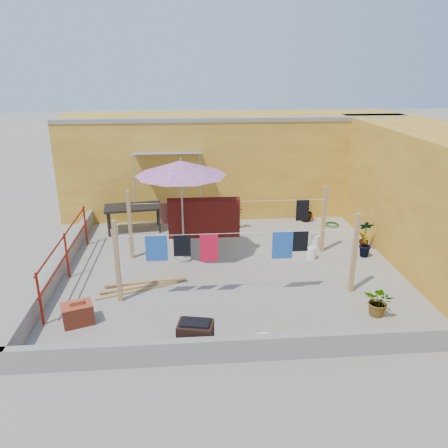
{
  "coord_description": "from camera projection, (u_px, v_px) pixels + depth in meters",
  "views": [
    {
      "loc": [
        -0.99,
        -9.69,
        4.69
      ],
      "look_at": [
        -0.16,
        0.3,
        1.04
      ],
      "focal_mm": 35.0,
      "sensor_mm": 36.0,
      "label": 1
    }
  ],
  "objects": [
    {
      "name": "ground",
      "position": [
        231.0,
        267.0,
        10.75
      ],
      "size": [
        80.0,
        80.0,
        0.0
      ],
      "primitive_type": "plane",
      "color": "#9E998E",
      "rests_on": "ground"
    },
    {
      "name": "wall_back",
      "position": [
        233.0,
        163.0,
        14.63
      ],
      "size": [
        11.0,
        3.27,
        3.21
      ],
      "color": "gold",
      "rests_on": "ground"
    },
    {
      "name": "wall_right",
      "position": [
        444.0,
        200.0,
        10.61
      ],
      "size": [
        2.4,
        9.0,
        3.2
      ],
      "primitive_type": "cube",
      "color": "gold",
      "rests_on": "ground"
    },
    {
      "name": "parapet_front",
      "position": [
        253.0,
        348.0,
        7.33
      ],
      "size": [
        8.3,
        0.16,
        0.44
      ],
      "primitive_type": "cube",
      "color": "gray",
      "rests_on": "ground"
    },
    {
      "name": "parapet_left",
      "position": [
        61.0,
        265.0,
        10.36
      ],
      "size": [
        0.16,
        7.3,
        0.44
      ],
      "primitive_type": "cube",
      "color": "gray",
      "rests_on": "ground"
    },
    {
      "name": "red_railing",
      "position": [
        66.0,
        249.0,
        10.02
      ],
      "size": [
        0.05,
        4.2,
        1.1
      ],
      "color": "maroon",
      "rests_on": "ground"
    },
    {
      "name": "clothesline_rig",
      "position": [
        209.0,
        222.0,
        10.9
      ],
      "size": [
        5.09,
        2.35,
        1.8
      ],
      "color": "tan",
      "rests_on": "ground"
    },
    {
      "name": "patio_umbrella",
      "position": [
        181.0,
        169.0,
        10.36
      ],
      "size": [
        2.78,
        2.78,
        2.65
      ],
      "color": "gray",
      "rests_on": "ground"
    },
    {
      "name": "outdoor_table",
      "position": [
        133.0,
        208.0,
        12.9
      ],
      "size": [
        1.76,
        1.05,
        0.78
      ],
      "color": "black",
      "rests_on": "ground"
    },
    {
      "name": "brick_stack",
      "position": [
        78.0,
        313.0,
        8.36
      ],
      "size": [
        0.67,
        0.58,
        0.49
      ],
      "color": "#AF4328",
      "rests_on": "ground"
    },
    {
      "name": "lumber_pile",
      "position": [
        141.0,
        286.0,
        9.74
      ],
      "size": [
        1.95,
        0.8,
        0.12
      ],
      "color": "tan",
      "rests_on": "ground"
    },
    {
      "name": "brazier",
      "position": [
        196.0,
        335.0,
        7.59
      ],
      "size": [
        0.68,
        0.52,
        0.55
      ],
      "color": "black",
      "rests_on": "ground"
    },
    {
      "name": "white_basin",
      "position": [
        265.0,
        342.0,
        7.76
      ],
      "size": [
        0.55,
        0.55,
        0.09
      ],
      "color": "white",
      "rests_on": "ground"
    },
    {
      "name": "water_jug_a",
      "position": [
        315.0,
        241.0,
        11.92
      ],
      "size": [
        0.24,
        0.24,
        0.38
      ],
      "color": "white",
      "rests_on": "ground"
    },
    {
      "name": "water_jug_b",
      "position": [
        311.0,
        253.0,
        11.17
      ],
      "size": [
        0.24,
        0.24,
        0.37
      ],
      "color": "white",
      "rests_on": "ground"
    },
    {
      "name": "green_hose",
      "position": [
        332.0,
        225.0,
        13.55
      ],
      "size": [
        0.46,
        0.46,
        0.07
      ],
      "color": "#176719",
      "rests_on": "ground"
    },
    {
      "name": "plant_back_a",
      "position": [
        231.0,
        216.0,
        13.24
      ],
      "size": [
        0.82,
        0.76,
        0.74
      ],
      "primitive_type": "imported",
      "rotation": [
        0.0,
        0.0,
        0.32
      ],
      "color": "#1B5317",
      "rests_on": "ground"
    },
    {
      "name": "plant_back_b",
      "position": [
        306.0,
        210.0,
        13.84
      ],
      "size": [
        0.48,
        0.48,
        0.71
      ],
      "primitive_type": "imported",
      "rotation": [
        0.0,
        0.0,
        1.34
      ],
      "color": "#1B5317",
      "rests_on": "ground"
    },
    {
      "name": "plant_right_a",
      "position": [
        365.0,
        234.0,
        11.73
      ],
      "size": [
        0.48,
        0.37,
        0.82
      ],
      "primitive_type": "imported",
      "rotation": [
        0.0,
        0.0,
        2.94
      ],
      "color": "#1B5317",
      "rests_on": "ground"
    },
    {
      "name": "plant_right_b",
      "position": [
        365.0,
        245.0,
        11.23
      ],
      "size": [
        0.46,
        0.48,
        0.69
      ],
      "primitive_type": "imported",
      "rotation": [
        0.0,
        0.0,
        4.14
      ],
      "color": "#1B5317",
      "rests_on": "ground"
    },
    {
      "name": "plant_right_c",
      "position": [
        379.0,
        301.0,
        8.6
      ],
      "size": [
        0.74,
        0.73,
        0.63
      ],
      "primitive_type": "imported",
      "rotation": [
        0.0,
        0.0,
        5.61
      ],
      "color": "#1B5317",
      "rests_on": "ground"
    }
  ]
}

